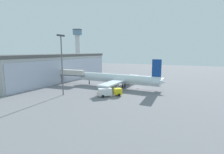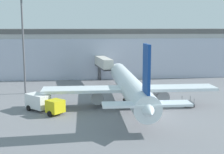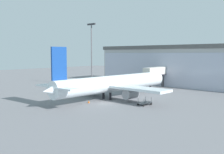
{
  "view_description": "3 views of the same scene",
  "coord_description": "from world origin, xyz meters",
  "px_view_note": "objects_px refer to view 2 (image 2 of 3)",
  "views": [
    {
      "loc": [
        -64.43,
        -19.97,
        14.03
      ],
      "look_at": [
        -5.28,
        7.57,
        4.3
      ],
      "focal_mm": 28.0,
      "sensor_mm": 36.0,
      "label": 1
    },
    {
      "loc": [
        -12.39,
        -45.34,
        13.41
      ],
      "look_at": [
        -5.37,
        6.32,
        4.82
      ],
      "focal_mm": 50.0,
      "sensor_mm": 36.0,
      "label": 2
    },
    {
      "loc": [
        35.62,
        -38.03,
        9.99
      ],
      "look_at": [
        -3.36,
        6.33,
        4.71
      ],
      "focal_mm": 42.0,
      "sensor_mm": 36.0,
      "label": 3
    }
  ],
  "objects_px": {
    "apron_light_mast": "(23,37)",
    "safety_cone_wingtip": "(53,102)",
    "airplane": "(129,86)",
    "safety_cone_nose": "(138,116)",
    "baggage_cart": "(188,103)",
    "catering_truck": "(43,103)",
    "jet_bridge": "(103,63)"
  },
  "relations": [
    {
      "from": "jet_bridge",
      "to": "baggage_cart",
      "type": "bearing_deg",
      "value": -158.57
    },
    {
      "from": "catering_truck",
      "to": "airplane",
      "type": "bearing_deg",
      "value": 57.14
    },
    {
      "from": "baggage_cart",
      "to": "jet_bridge",
      "type": "bearing_deg",
      "value": -147.56
    },
    {
      "from": "safety_cone_nose",
      "to": "safety_cone_wingtip",
      "type": "distance_m",
      "value": 16.35
    },
    {
      "from": "baggage_cart",
      "to": "safety_cone_wingtip",
      "type": "relative_size",
      "value": 5.34
    },
    {
      "from": "airplane",
      "to": "safety_cone_wingtip",
      "type": "distance_m",
      "value": 13.59
    },
    {
      "from": "jet_bridge",
      "to": "safety_cone_nose",
      "type": "height_order",
      "value": "jet_bridge"
    },
    {
      "from": "apron_light_mast",
      "to": "safety_cone_nose",
      "type": "height_order",
      "value": "apron_light_mast"
    },
    {
      "from": "catering_truck",
      "to": "baggage_cart",
      "type": "xyz_separation_m",
      "value": [
        23.95,
        0.61,
        -0.97
      ]
    },
    {
      "from": "airplane",
      "to": "jet_bridge",
      "type": "bearing_deg",
      "value": 8.21
    },
    {
      "from": "baggage_cart",
      "to": "catering_truck",
      "type": "bearing_deg",
      "value": -83.12
    },
    {
      "from": "apron_light_mast",
      "to": "airplane",
      "type": "distance_m",
      "value": 23.57
    },
    {
      "from": "airplane",
      "to": "safety_cone_nose",
      "type": "xyz_separation_m",
      "value": [
        -0.01,
        -7.49,
        -3.05
      ]
    },
    {
      "from": "catering_truck",
      "to": "safety_cone_nose",
      "type": "distance_m",
      "value": 15.04
    },
    {
      "from": "safety_cone_wingtip",
      "to": "jet_bridge",
      "type": "bearing_deg",
      "value": 60.42
    },
    {
      "from": "jet_bridge",
      "to": "airplane",
      "type": "xyz_separation_m",
      "value": [
        2.16,
        -21.54,
        -1.36
      ]
    },
    {
      "from": "airplane",
      "to": "catering_truck",
      "type": "relative_size",
      "value": 5.35
    },
    {
      "from": "safety_cone_nose",
      "to": "safety_cone_wingtip",
      "type": "relative_size",
      "value": 1.0
    },
    {
      "from": "apron_light_mast",
      "to": "safety_cone_wingtip",
      "type": "distance_m",
      "value": 15.54
    },
    {
      "from": "apron_light_mast",
      "to": "safety_cone_nose",
      "type": "xyz_separation_m",
      "value": [
        18.83,
        -19.22,
        -10.99
      ]
    },
    {
      "from": "safety_cone_wingtip",
      "to": "catering_truck",
      "type": "bearing_deg",
      "value": -102.94
    },
    {
      "from": "apron_light_mast",
      "to": "safety_cone_wingtip",
      "type": "relative_size",
      "value": 34.58
    },
    {
      "from": "baggage_cart",
      "to": "apron_light_mast",
      "type": "bearing_deg",
      "value": -110.03
    },
    {
      "from": "catering_truck",
      "to": "safety_cone_nose",
      "type": "xyz_separation_m",
      "value": [
        14.14,
        -4.98,
        -1.19
      ]
    },
    {
      "from": "jet_bridge",
      "to": "safety_cone_wingtip",
      "type": "xyz_separation_m",
      "value": [
        -10.87,
        -19.15,
        -4.41
      ]
    },
    {
      "from": "jet_bridge",
      "to": "safety_cone_wingtip",
      "type": "height_order",
      "value": "jet_bridge"
    },
    {
      "from": "airplane",
      "to": "baggage_cart",
      "type": "height_order",
      "value": "airplane"
    },
    {
      "from": "safety_cone_wingtip",
      "to": "apron_light_mast",
      "type": "bearing_deg",
      "value": 121.9
    },
    {
      "from": "jet_bridge",
      "to": "apron_light_mast",
      "type": "distance_m",
      "value": 20.44
    },
    {
      "from": "airplane",
      "to": "safety_cone_wingtip",
      "type": "relative_size",
      "value": 66.53
    },
    {
      "from": "jet_bridge",
      "to": "apron_light_mast",
      "type": "height_order",
      "value": "apron_light_mast"
    },
    {
      "from": "safety_cone_nose",
      "to": "jet_bridge",
      "type": "bearing_deg",
      "value": 94.23
    }
  ]
}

